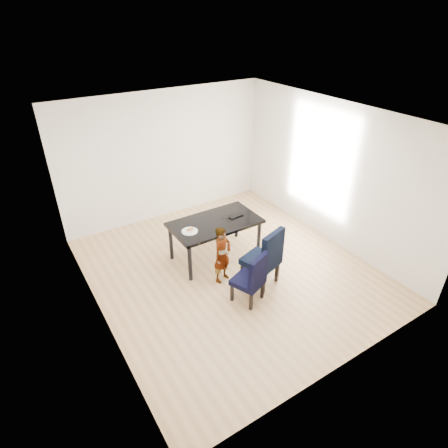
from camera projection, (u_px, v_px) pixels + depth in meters
floor at (230, 270)px, 6.68m from camera, size 4.50×5.00×0.01m
ceiling at (232, 118)px, 5.30m from camera, size 4.50×5.00×0.01m
wall_back at (165, 156)px, 7.82m from camera, size 4.50×0.01×2.70m
wall_front at (354, 289)px, 4.17m from camera, size 4.50×0.01×2.70m
wall_left at (88, 244)px, 4.95m from camera, size 0.01×5.00×2.70m
wall_right at (331, 173)px, 7.03m from camera, size 0.01×5.00×2.70m
dining_table at (215, 239)px, 6.85m from camera, size 1.60×0.90×0.75m
chair_left at (248, 277)px, 5.80m from camera, size 0.56×0.57×0.89m
chair_right at (261, 256)px, 6.13m from camera, size 0.65×0.66×1.06m
child at (222, 255)px, 6.19m from camera, size 0.43×0.35×1.02m
plate at (190, 231)px, 6.37m from camera, size 0.30×0.30×0.02m
sandwich at (190, 229)px, 6.36m from camera, size 0.15×0.07×0.06m
laptop at (235, 215)px, 6.86m from camera, size 0.31×0.21×0.02m
cable_tangle at (230, 219)px, 6.72m from camera, size 0.17×0.17×0.01m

